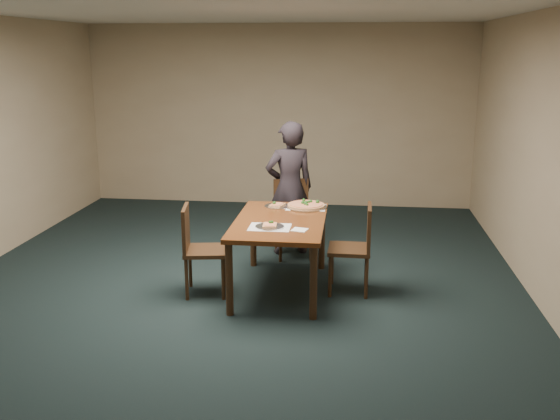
# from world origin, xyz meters

# --- Properties ---
(ground) EXTENTS (8.00, 8.00, 0.00)m
(ground) POSITION_xyz_m (0.00, 0.00, 0.00)
(ground) COLOR black
(ground) RESTS_ON ground
(room_shell) EXTENTS (8.00, 8.00, 8.00)m
(room_shell) POSITION_xyz_m (0.00, 0.00, 1.74)
(room_shell) COLOR tan
(room_shell) RESTS_ON ground
(dining_table) EXTENTS (0.90, 1.50, 0.75)m
(dining_table) POSITION_xyz_m (0.47, 0.30, 0.66)
(dining_table) COLOR #502510
(dining_table) RESTS_ON ground
(chair_far) EXTENTS (0.51, 0.51, 0.91)m
(chair_far) POSITION_xyz_m (0.48, 1.46, 0.52)
(chair_far) COLOR black
(chair_far) RESTS_ON ground
(chair_left) EXTENTS (0.48, 0.48, 0.91)m
(chair_left) POSITION_xyz_m (-0.34, 0.11, 0.52)
(chair_left) COLOR black
(chair_left) RESTS_ON ground
(chair_right) EXTENTS (0.43, 0.43, 0.91)m
(chair_right) POSITION_xyz_m (1.25, 0.34, 0.52)
(chair_right) COLOR black
(chair_right) RESTS_ON ground
(diner) EXTENTS (0.68, 0.57, 1.61)m
(diner) POSITION_xyz_m (0.43, 1.52, 0.80)
(diner) COLOR black
(diner) RESTS_ON ground
(placemat_main) EXTENTS (0.42, 0.32, 0.00)m
(placemat_main) POSITION_xyz_m (0.69, 0.83, 0.75)
(placemat_main) COLOR white
(placemat_main) RESTS_ON dining_table
(placemat_near) EXTENTS (0.40, 0.30, 0.00)m
(placemat_near) POSITION_xyz_m (0.40, 0.02, 0.75)
(placemat_near) COLOR white
(placemat_near) RESTS_ON dining_table
(pizza_pan) EXTENTS (0.45, 0.45, 0.07)m
(pizza_pan) POSITION_xyz_m (0.69, 0.84, 0.77)
(pizza_pan) COLOR silver
(pizza_pan) RESTS_ON dining_table
(slice_plate_near) EXTENTS (0.28, 0.28, 0.06)m
(slice_plate_near) POSITION_xyz_m (0.40, 0.02, 0.76)
(slice_plate_near) COLOR silver
(slice_plate_near) RESTS_ON dining_table
(slice_plate_far) EXTENTS (0.28, 0.28, 0.06)m
(slice_plate_far) POSITION_xyz_m (0.37, 0.83, 0.76)
(slice_plate_far) COLOR silver
(slice_plate_far) RESTS_ON dining_table
(napkin) EXTENTS (0.17, 0.17, 0.01)m
(napkin) POSITION_xyz_m (0.70, -0.05, 0.75)
(napkin) COLOR white
(napkin) RESTS_ON dining_table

